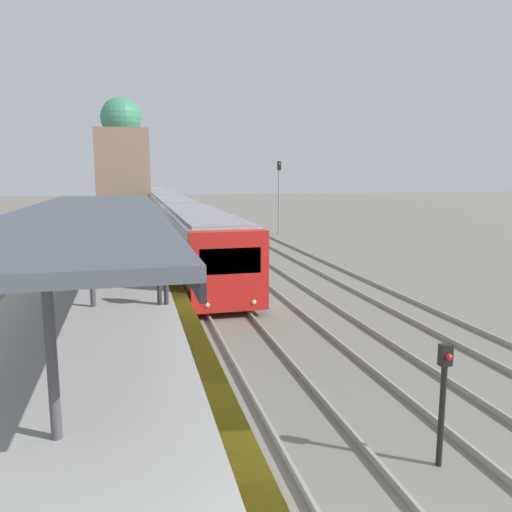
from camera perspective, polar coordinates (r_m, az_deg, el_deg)
The scene contains 6 objects.
platform_canopy at distance 15.22m, azimuth -18.42°, elevation 4.56°, with size 4.00×19.32×2.87m.
person_on_platform at distance 15.13m, azimuth -10.67°, elevation -1.89°, with size 0.40×0.40×1.66m.
train_near at distance 45.41m, azimuth -10.08°, elevation 5.21°, with size 2.68×58.28×3.12m.
signal_post_near at distance 9.07m, azimuth 20.61°, elevation -14.41°, with size 0.20×0.21×2.14m.
signal_mast_far at distance 40.55m, azimuth 2.64°, elevation 7.58°, with size 0.28×0.29×5.90m.
distant_domed_building at distance 53.29m, azimuth -14.97°, elevation 10.07°, with size 5.24×5.24×12.48m.
Camera 1 is at (-3.13, -3.52, 4.87)m, focal length 35.00 mm.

